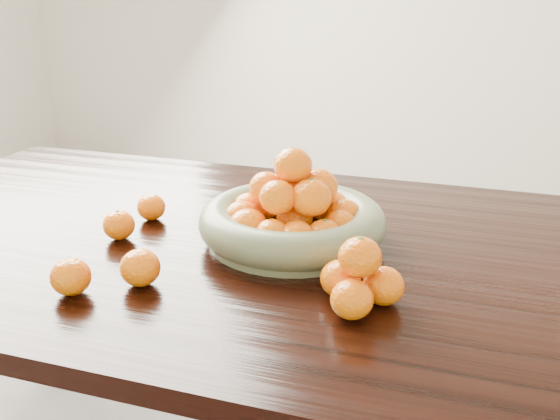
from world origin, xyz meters
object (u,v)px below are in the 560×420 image
(orange_pyramid, at_px, (359,280))
(loose_orange_0, at_px, (119,225))
(dining_table, at_px, (283,283))
(fruit_bowl, at_px, (292,217))

(orange_pyramid, distance_m, loose_orange_0, 0.54)
(dining_table, distance_m, fruit_bowl, 0.14)
(dining_table, distance_m, loose_orange_0, 0.36)
(dining_table, bearing_deg, orange_pyramid, -46.33)
(fruit_bowl, xyz_separation_m, orange_pyramid, (0.18, -0.22, -0.00))
(orange_pyramid, height_order, loose_orange_0, orange_pyramid)
(loose_orange_0, bearing_deg, dining_table, 13.76)
(dining_table, relative_size, orange_pyramid, 14.10)
(orange_pyramid, relative_size, loose_orange_0, 2.17)
(dining_table, height_order, orange_pyramid, orange_pyramid)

